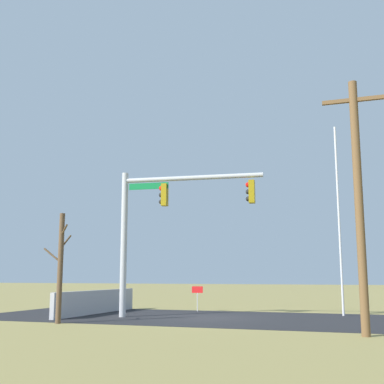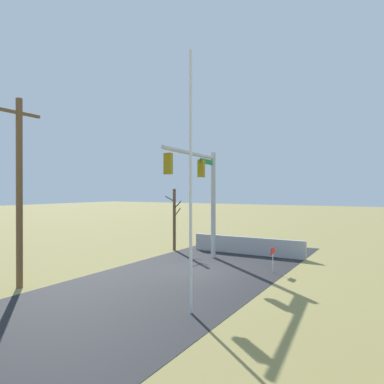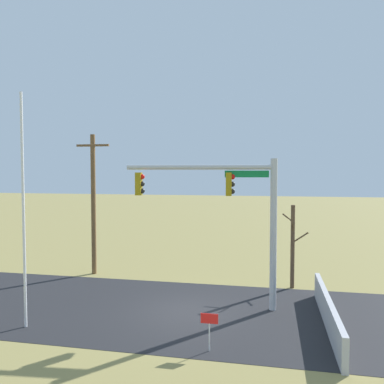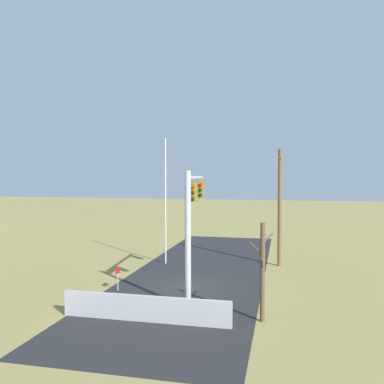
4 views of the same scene
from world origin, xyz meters
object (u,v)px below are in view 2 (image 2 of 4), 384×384
at_px(flagpole, 191,182).
at_px(utility_pole, 19,189).
at_px(open_sign, 273,254).
at_px(signal_mast, 203,184).
at_px(bare_tree, 174,219).

xyz_separation_m(flagpole, utility_pole, (-0.93, 7.62, -0.23)).
bearing_deg(open_sign, flagpole, 175.23).
xyz_separation_m(signal_mast, utility_pole, (-8.20, 4.12, -0.29)).
xyz_separation_m(utility_pole, bare_tree, (10.78, -0.58, -1.95)).
height_order(flagpole, bare_tree, flagpole).
bearing_deg(open_sign, signal_mast, 85.20).
xyz_separation_m(signal_mast, bare_tree, (2.58, 3.54, -2.24)).
relative_size(flagpole, open_sign, 7.03).
bearing_deg(utility_pole, flagpole, -83.03).
height_order(flagpole, open_sign, flagpole).
distance_m(signal_mast, utility_pole, 9.18).
bearing_deg(bare_tree, open_sign, -111.02).
bearing_deg(signal_mast, bare_tree, 53.86).
distance_m(signal_mast, flagpole, 8.07).
relative_size(signal_mast, utility_pole, 0.80).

